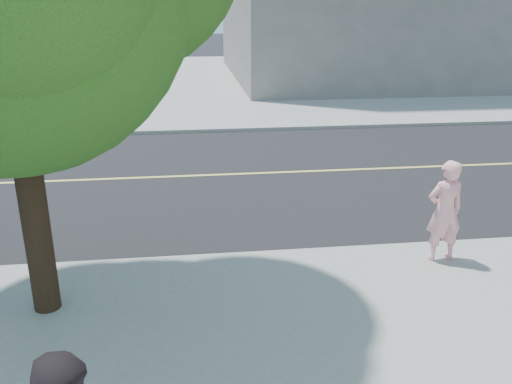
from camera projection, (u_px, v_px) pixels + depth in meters
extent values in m
plane|color=black|center=(36.00, 271.00, 8.22)|extent=(140.00, 140.00, 0.00)
cube|color=black|center=(86.00, 180.00, 12.43)|extent=(140.00, 9.00, 0.01)
cube|color=gray|center=(386.00, 76.00, 29.93)|extent=(29.00, 25.00, 0.12)
imported|color=#F9A8AF|center=(445.00, 211.00, 8.07)|extent=(0.61, 0.43, 1.60)
cylinder|color=black|center=(30.00, 186.00, 6.45)|extent=(0.34, 0.34, 3.37)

